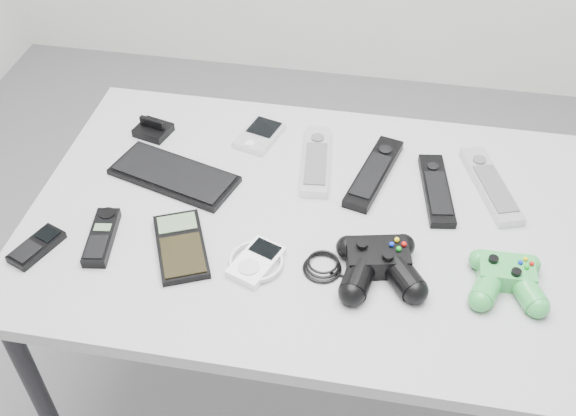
% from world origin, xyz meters
% --- Properties ---
extents(floor, '(3.50, 3.50, 0.00)m').
position_xyz_m(floor, '(0.00, 0.00, 0.00)').
color(floor, slate).
rests_on(floor, ground).
extents(desk, '(1.16, 0.75, 0.78)m').
position_xyz_m(desk, '(-0.07, -0.02, 0.71)').
color(desk, '#A1A1A4').
rests_on(desk, floor).
extents(pda_keyboard, '(0.29, 0.19, 0.02)m').
position_xyz_m(pda_keyboard, '(-0.39, 0.04, 0.79)').
color(pda_keyboard, black).
rests_on(pda_keyboard, desk).
extents(dock_bracket, '(0.09, 0.08, 0.04)m').
position_xyz_m(dock_bracket, '(-0.48, 0.19, 0.80)').
color(dock_bracket, black).
rests_on(dock_bracket, desk).
extents(pda, '(0.11, 0.14, 0.02)m').
position_xyz_m(pda, '(-0.23, 0.21, 0.79)').
color(pda, silver).
rests_on(pda, desk).
extents(remote_silver_a, '(0.08, 0.23, 0.02)m').
position_xyz_m(remote_silver_a, '(-0.09, 0.14, 0.79)').
color(remote_silver_a, silver).
rests_on(remote_silver_a, desk).
extents(remote_black_a, '(0.11, 0.24, 0.02)m').
position_xyz_m(remote_black_a, '(0.04, 0.12, 0.79)').
color(remote_black_a, black).
rests_on(remote_black_a, desk).
extents(remote_black_b, '(0.08, 0.22, 0.02)m').
position_xyz_m(remote_black_b, '(0.17, 0.09, 0.79)').
color(remote_black_b, black).
rests_on(remote_black_b, desk).
extents(remote_silver_b, '(0.13, 0.24, 0.02)m').
position_xyz_m(remote_silver_b, '(0.28, 0.13, 0.79)').
color(remote_silver_b, '#B7B6BD').
rests_on(remote_silver_b, desk).
extents(mobile_phone, '(0.09, 0.12, 0.02)m').
position_xyz_m(mobile_phone, '(-0.58, -0.21, 0.79)').
color(mobile_phone, black).
rests_on(mobile_phone, desk).
extents(cordless_handset, '(0.07, 0.15, 0.02)m').
position_xyz_m(cordless_handset, '(-0.47, -0.16, 0.79)').
color(cordless_handset, black).
rests_on(cordless_handset, desk).
extents(calculator, '(0.15, 0.20, 0.02)m').
position_xyz_m(calculator, '(-0.31, -0.16, 0.79)').
color(calculator, black).
rests_on(calculator, desk).
extents(mp3_player, '(0.14, 0.14, 0.02)m').
position_xyz_m(mp3_player, '(-0.16, -0.17, 0.79)').
color(mp3_player, white).
rests_on(mp3_player, desk).
extents(controller_black, '(0.30, 0.23, 0.05)m').
position_xyz_m(controller_black, '(0.07, -0.15, 0.80)').
color(controller_black, black).
rests_on(controller_black, desk).
extents(controller_green, '(0.14, 0.15, 0.05)m').
position_xyz_m(controller_green, '(0.30, -0.14, 0.80)').
color(controller_green, green).
rests_on(controller_green, desk).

